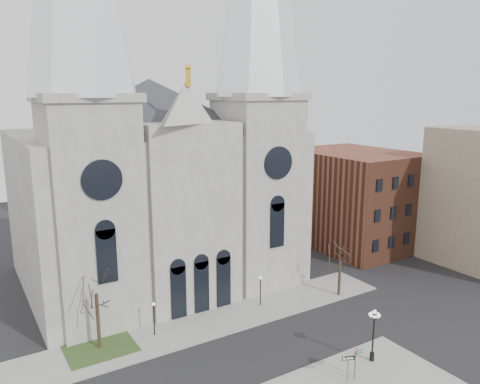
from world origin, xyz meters
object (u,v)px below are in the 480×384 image
globe_lamp (374,329)px  street_name_sign (356,362)px  stop_sign (356,355)px  one_way_sign (348,364)px

globe_lamp → street_name_sign: bearing=-159.3°
stop_sign → street_name_sign: 0.60m
globe_lamp → one_way_sign: globe_lamp is taller
stop_sign → street_name_sign: bearing=-134.0°
one_way_sign → street_name_sign: street_name_sign is taller
street_name_sign → stop_sign: bearing=46.4°
street_name_sign → globe_lamp: bearing=15.7°
one_way_sign → stop_sign: bearing=38.2°
globe_lamp → street_name_sign: (-3.14, -1.19, -1.45)m
stop_sign → street_name_sign: (-0.32, -0.40, -0.32)m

